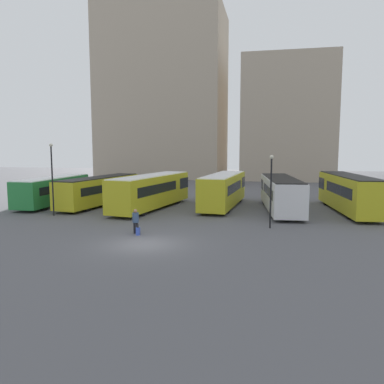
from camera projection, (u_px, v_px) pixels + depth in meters
ground_plane at (144, 244)px, 22.33m from camera, size 160.00×160.00×0.00m
building_block_left at (164, 96)px, 75.13m from camera, size 23.81×16.41×32.55m
building_block_right at (287, 121)px, 70.88m from camera, size 16.18×17.86×21.80m
bus_0 at (54, 190)px, 37.95m from camera, size 2.75×10.70×2.82m
bus_1 at (100, 190)px, 37.60m from camera, size 3.98×11.89×2.86m
bus_2 at (152, 190)px, 35.50m from camera, size 4.50×12.57×3.20m
bus_3 at (224, 189)px, 36.61m from camera, size 3.36×11.72×3.21m
bus_4 at (281, 193)px, 34.21m from camera, size 3.86×12.25×3.06m
bus_5 at (348, 192)px, 33.75m from camera, size 3.67×12.54×3.31m
traveler at (136, 219)px, 25.03m from camera, size 0.48×0.48×1.66m
suitcase at (138, 231)px, 24.65m from camera, size 0.28×0.33×0.75m
lamp_post_0 at (52, 174)px, 31.42m from camera, size 0.28×0.28×6.10m
lamp_post_1 at (271, 185)px, 26.48m from camera, size 0.28×0.28×5.23m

